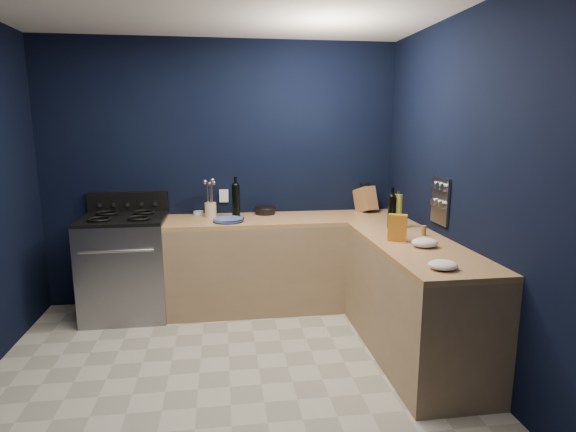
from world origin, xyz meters
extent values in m
cube|color=#B4AF9D|center=(0.00, 0.00, -0.01)|extent=(3.50, 3.50, 0.02)
cube|color=black|center=(0.00, 1.76, 1.30)|extent=(3.50, 0.02, 2.60)
cube|color=black|center=(1.76, 0.00, 1.30)|extent=(0.02, 3.50, 2.60)
cube|color=black|center=(0.00, -1.76, 1.30)|extent=(3.50, 0.02, 2.60)
cube|color=#987B58|center=(0.60, 1.44, 0.43)|extent=(2.30, 0.63, 0.86)
cube|color=#905E31|center=(0.60, 1.44, 0.88)|extent=(2.30, 0.63, 0.04)
cube|color=#987B58|center=(1.44, 0.29, 0.43)|extent=(0.63, 1.67, 0.86)
cube|color=#905E31|center=(1.44, 0.29, 0.88)|extent=(0.63, 1.67, 0.04)
cube|color=gray|center=(-0.93, 1.42, 0.46)|extent=(0.76, 0.66, 0.92)
cube|color=black|center=(-0.93, 1.10, 0.45)|extent=(0.59, 0.02, 0.42)
cube|color=black|center=(-0.93, 1.42, 0.94)|extent=(0.76, 0.66, 0.03)
cube|color=black|center=(-0.93, 1.72, 1.04)|extent=(0.76, 0.06, 0.20)
cube|color=gray|center=(1.74, 0.55, 1.18)|extent=(0.02, 0.28, 0.38)
cube|color=white|center=(0.00, 1.74, 1.08)|extent=(0.09, 0.02, 0.13)
cylinder|color=#4252AD|center=(0.03, 1.30, 0.92)|extent=(0.34, 0.34, 0.03)
cylinder|color=white|center=(-0.25, 1.69, 0.92)|extent=(0.12, 0.12, 0.04)
cylinder|color=beige|center=(-0.13, 1.57, 0.97)|extent=(0.14, 0.14, 0.14)
cylinder|color=black|center=(0.11, 1.51, 1.06)|extent=(0.09, 0.09, 0.32)
cylinder|color=black|center=(0.41, 1.64, 0.94)|extent=(0.23, 0.23, 0.08)
cube|color=#905E30|center=(1.45, 1.64, 1.02)|extent=(0.22, 0.32, 0.30)
cylinder|color=black|center=(1.44, 0.86, 1.04)|extent=(0.09, 0.09, 0.28)
cylinder|color=#9FAC39|center=(1.51, 0.87, 1.05)|extent=(0.09, 0.09, 0.29)
cylinder|color=olive|center=(1.38, 0.54, 0.95)|extent=(0.06, 0.06, 0.10)
cylinder|color=olive|center=(1.60, 0.54, 0.94)|extent=(0.05, 0.05, 0.08)
cube|color=maroon|center=(1.32, 0.40, 1.00)|extent=(0.16, 0.12, 0.21)
ellipsoid|color=white|center=(1.45, 0.18, 0.93)|extent=(0.20, 0.17, 0.07)
ellipsoid|color=white|center=(1.34, -0.34, 0.93)|extent=(0.24, 0.22, 0.06)
camera|label=1|loc=(-0.02, -3.00, 1.79)|focal=29.33mm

